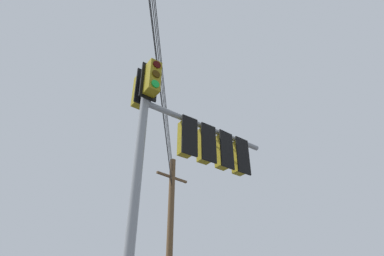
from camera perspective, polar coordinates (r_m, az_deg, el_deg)
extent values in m
cylinder|color=gray|center=(6.07, -11.03, -17.96)|extent=(0.20, 0.20, 6.94)
cylinder|color=gray|center=(8.18, 2.74, 0.00)|extent=(1.38, 3.53, 0.14)
cube|color=olive|center=(7.92, -9.38, 6.67)|extent=(0.38, 0.38, 0.90)
cube|color=black|center=(7.80, -8.79, 7.33)|extent=(0.19, 0.43, 1.04)
cylinder|color=#360503|center=(8.23, -9.73, 7.68)|extent=(0.10, 0.20, 0.20)
cylinder|color=#3C2703|center=(8.04, -9.93, 6.05)|extent=(0.10, 0.20, 0.20)
cylinder|color=green|center=(7.85, -10.14, 4.35)|extent=(0.10, 0.20, 0.20)
cube|color=olive|center=(7.50, -7.20, 9.07)|extent=(0.38, 0.38, 0.90)
cube|color=black|center=(7.62, -7.84, 8.37)|extent=(0.19, 0.43, 1.04)
cylinder|color=#360503|center=(7.60, -6.41, 11.44)|extent=(0.10, 0.20, 0.20)
cylinder|color=#3C2703|center=(7.40, -6.55, 9.78)|extent=(0.10, 0.20, 0.20)
cylinder|color=green|center=(7.20, -6.70, 8.02)|extent=(0.10, 0.20, 0.20)
cube|color=olive|center=(7.55, -1.15, -1.89)|extent=(0.39, 0.39, 0.90)
cube|color=black|center=(7.43, -0.41, -1.33)|extent=(0.19, 0.43, 1.04)
cylinder|color=#360503|center=(7.82, -1.79, -0.51)|extent=(0.10, 0.20, 0.20)
cylinder|color=#3C2703|center=(7.67, -1.83, -2.41)|extent=(0.10, 0.20, 0.20)
cylinder|color=green|center=(7.52, -1.87, -4.38)|extent=(0.10, 0.20, 0.20)
cube|color=olive|center=(7.85, 2.33, -3.17)|extent=(0.39, 0.39, 0.90)
cube|color=black|center=(7.73, 3.08, -2.65)|extent=(0.19, 0.43, 1.04)
cylinder|color=#360503|center=(8.11, 1.58, -1.80)|extent=(0.10, 0.20, 0.20)
cylinder|color=#3C2703|center=(7.96, 1.62, -3.65)|extent=(0.10, 0.20, 0.20)
cylinder|color=green|center=(7.82, 1.65, -5.57)|extent=(0.10, 0.20, 0.20)
cube|color=olive|center=(8.18, 5.54, -4.34)|extent=(0.38, 0.38, 0.90)
cube|color=black|center=(8.07, 6.36, -3.88)|extent=(0.17, 0.43, 1.04)
cylinder|color=#360503|center=(8.43, 4.66, -2.97)|extent=(0.09, 0.20, 0.20)
cylinder|color=#3C2703|center=(8.28, 4.76, -4.77)|extent=(0.09, 0.20, 0.20)
cylinder|color=green|center=(8.14, 4.85, -6.63)|extent=(0.09, 0.20, 0.20)
cube|color=olive|center=(8.53, 8.50, -5.40)|extent=(0.38, 0.38, 0.90)
cube|color=black|center=(8.43, 9.30, -4.96)|extent=(0.19, 0.43, 1.04)
cylinder|color=#360503|center=(8.78, 7.61, -4.07)|extent=(0.10, 0.20, 0.20)
cylinder|color=#3C2703|center=(8.64, 7.75, -5.82)|extent=(0.10, 0.20, 0.20)
cylinder|color=green|center=(8.51, 7.90, -7.62)|extent=(0.10, 0.20, 0.20)
cylinder|color=brown|center=(16.88, -4.15, -21.76)|extent=(0.34, 0.34, 10.38)
cube|color=brown|center=(18.11, -3.64, -8.98)|extent=(0.65, 2.10, 0.12)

